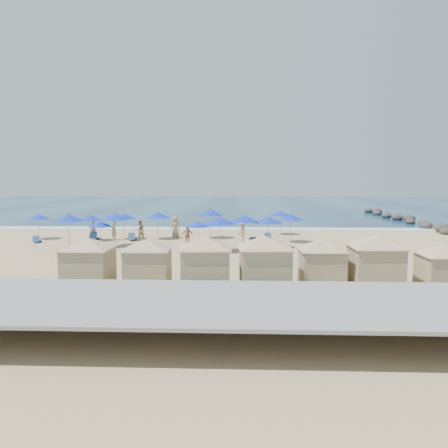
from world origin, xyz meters
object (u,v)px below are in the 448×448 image
at_px(rock_jetty, 401,218).
at_px(umbrella_1, 68,218).
at_px(umbrella_13, 100,224).
at_px(beachgoer_5, 113,229).
at_px(cabana_6, 443,264).
at_px(umbrella_8, 244,219).
at_px(cabana_1, 148,258).
at_px(umbrella_4, 158,215).
at_px(beachgoer_0, 94,230).
at_px(beachgoer_1, 140,230).
at_px(trash_bin, 247,258).
at_px(cabana_0, 88,258).
at_px(umbrella_10, 291,217).
at_px(umbrella_11, 269,220).
at_px(cabana_5, 375,257).
at_px(umbrella_9, 281,213).
at_px(cabana_3, 265,258).
at_px(umbrella_7, 210,212).
at_px(umbrella_6, 198,224).
at_px(cabana_2, 206,258).
at_px(umbrella_5, 124,216).
at_px(umbrella_12, 219,221).
at_px(umbrella_2, 90,218).
at_px(cabana_4, 322,259).
at_px(umbrella_3, 115,216).
at_px(beachgoer_3, 242,232).
at_px(beachgoer_4, 175,227).
at_px(umbrella_0, 38,217).
at_px(beachgoer_2, 187,235).

height_order(rock_jetty, umbrella_1, umbrella_1).
bearing_deg(umbrella_13, beachgoer_5, 92.22).
xyz_separation_m(cabana_6, umbrella_8, (-8.79, 13.03, 0.78)).
xyz_separation_m(cabana_1, umbrella_4, (-2.87, 17.39, 0.53)).
height_order(beachgoer_0, beachgoer_1, beachgoer_1).
bearing_deg(trash_bin, umbrella_8, 93.54).
bearing_deg(cabana_0, umbrella_10, 55.46).
bearing_deg(trash_bin, umbrella_11, 76.82).
height_order(cabana_5, umbrella_9, cabana_5).
bearing_deg(cabana_1, cabana_6, -1.52).
xyz_separation_m(cabana_3, umbrella_11, (0.99, 13.33, 0.46)).
bearing_deg(cabana_3, cabana_0, 178.77).
bearing_deg(umbrella_10, trash_bin, -111.87).
bearing_deg(umbrella_7, umbrella_6, -96.41).
height_order(umbrella_10, umbrella_13, umbrella_10).
relative_size(cabana_2, umbrella_8, 1.79).
distance_m(rock_jetty, umbrella_5, 34.39).
relative_size(umbrella_12, beachgoer_0, 1.52).
bearing_deg(umbrella_13, cabana_1, -63.07).
height_order(umbrella_2, beachgoer_0, umbrella_2).
height_order(cabana_6, umbrella_12, umbrella_12).
height_order(cabana_5, beachgoer_5, cabana_5).
bearing_deg(cabana_4, umbrella_12, 116.57).
xyz_separation_m(umbrella_3, beachgoer_3, (9.77, 2.29, -1.44)).
relative_size(beachgoer_1, beachgoer_4, 0.93).
relative_size(cabana_0, umbrella_3, 1.65).
height_order(cabana_1, umbrella_0, cabana_1).
xyz_separation_m(rock_jetty, umbrella_0, (-37.22, -17.40, 1.58)).
bearing_deg(trash_bin, cabana_4, -59.48).
height_order(umbrella_3, umbrella_6, umbrella_3).
relative_size(umbrella_1, umbrella_3, 0.99).
height_order(trash_bin, beachgoer_0, beachgoer_0).
bearing_deg(umbrella_6, umbrella_3, 177.19).
height_order(umbrella_1, umbrella_12, umbrella_1).
distance_m(beachgoer_2, beachgoer_4, 4.91).
height_order(umbrella_7, beachgoer_0, umbrella_7).
height_order(umbrella_9, beachgoer_4, umbrella_9).
xyz_separation_m(umbrella_11, beachgoer_3, (-2.00, 2.65, -1.27)).
xyz_separation_m(trash_bin, beachgoer_2, (-4.58, 7.25, 0.40)).
bearing_deg(umbrella_2, beachgoer_4, 19.62).
xyz_separation_m(cabana_0, beachgoer_1, (-1.53, 16.75, -0.71)).
relative_size(cabana_0, umbrella_6, 2.17).
bearing_deg(umbrella_0, cabana_6, -33.20).
bearing_deg(beachgoer_4, rock_jetty, -179.73).
distance_m(cabana_1, cabana_4, 8.11).
xyz_separation_m(cabana_3, cabana_5, (5.10, 0.60, -0.02)).
bearing_deg(umbrella_10, umbrella_13, -167.20).
distance_m(cabana_5, umbrella_4, 21.83).
distance_m(umbrella_3, umbrella_10, 14.06).
distance_m(cabana_3, beachgoer_0, 22.09).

